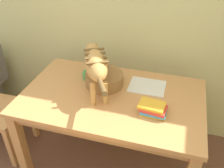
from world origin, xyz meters
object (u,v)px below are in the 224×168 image
Objects in this scene: coffee_mug at (94,68)px; wicker_basket at (104,79)px; magazine at (147,86)px; book_stack at (153,109)px; dining_table at (112,105)px; saucer_bowl at (94,75)px; cat at (96,64)px.

coffee_mug is 0.42× the size of wicker_basket.
magazine is 1.41× the size of book_stack.
book_stack is 0.48m from wicker_basket.
saucer_bowl is (-0.22, 0.20, 0.11)m from dining_table.
coffee_mug reaches higher than dining_table.
coffee_mug is 0.62m from book_stack.
saucer_bowl is at bearing 148.99° from book_stack.
book_stack is (0.54, -0.32, 0.02)m from saucer_bowl.
saucer_bowl is 0.63m from book_stack.
book_stack is at bearing -43.02° from cat.
magazine is at bearing 106.41° from book_stack.
saucer_bowl is at bearing 180.00° from coffee_mug.
book_stack is at bearing -31.20° from coffee_mug.
wicker_basket is at bearing -168.70° from magazine.
magazine is (0.35, 0.17, -0.23)m from cat.
dining_table is at bearing -33.69° from cat.
cat is at bearing 172.51° from dining_table.
cat is 3.30× the size of book_stack.
saucer_bowl reaches higher than dining_table.
magazine is at bearing -2.58° from coffee_mug.
saucer_bowl is at bearing 177.40° from magazine.
dining_table is 0.31m from magazine.
wicker_basket reaches higher than saucer_bowl.
saucer_bowl is at bearing 90.00° from cat.
coffee_mug is 0.15m from wicker_basket.
book_stack is (0.53, -0.32, -0.05)m from coffee_mug.
cat is 0.50m from book_stack.
saucer_bowl is 0.45m from magazine.
magazine is (0.45, -0.02, -0.02)m from saucer_bowl.
cat reaches higher than coffee_mug.
wicker_basket is (0.12, -0.09, 0.03)m from saucer_bowl.
book_stack reaches higher than magazine.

